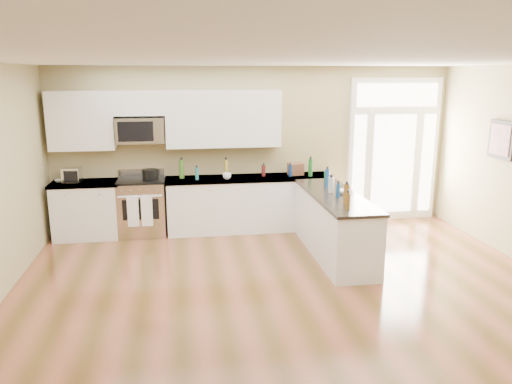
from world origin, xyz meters
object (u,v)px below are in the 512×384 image
at_px(kitchen_range, 142,207).
at_px(stockpot, 150,174).
at_px(peninsula_cabinet, 334,227).
at_px(toaster_oven, 72,175).

relative_size(kitchen_range, stockpot, 4.27).
bearing_deg(stockpot, peninsula_cabinet, -27.16).
bearing_deg(kitchen_range, stockpot, -14.24).
bearing_deg(toaster_oven, peninsula_cabinet, -12.27).
height_order(kitchen_range, stockpot, stockpot).
xyz_separation_m(kitchen_range, toaster_oven, (-1.09, 0.01, 0.58)).
bearing_deg(kitchen_range, peninsula_cabinet, -26.50).
relative_size(stockpot, toaster_oven, 0.91).
distance_m(peninsula_cabinet, toaster_oven, 4.30).
height_order(peninsula_cabinet, toaster_oven, toaster_oven).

